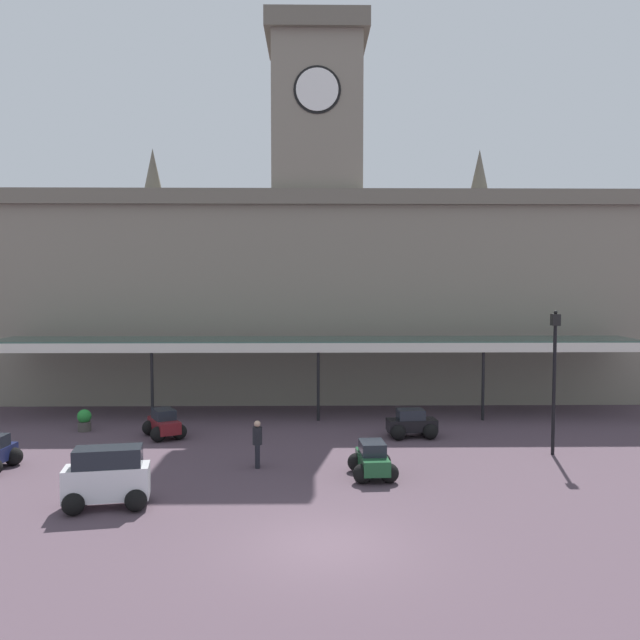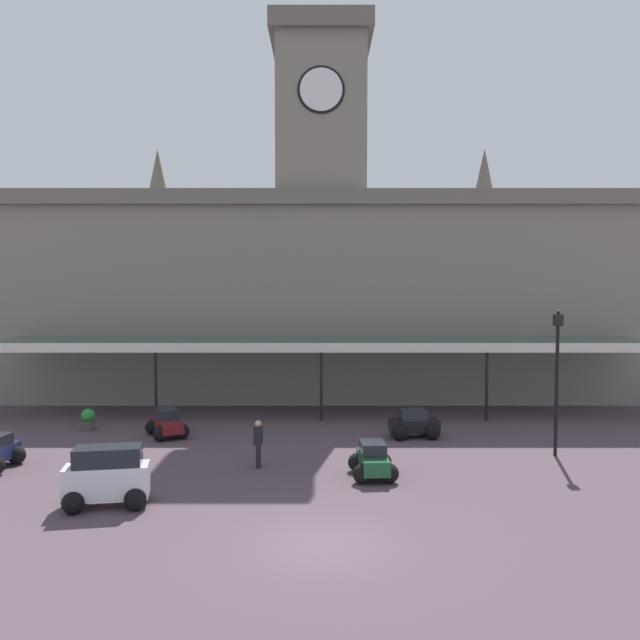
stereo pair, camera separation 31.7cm
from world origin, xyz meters
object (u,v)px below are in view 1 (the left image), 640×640
pedestrian_beside_cars (257,442)px  car_green_sedan (372,462)px  car_maroon_sedan (164,425)px  planter_near_kerb (84,420)px  car_black_sedan (412,425)px  car_white_van (107,480)px  victorian_lamppost (554,367)px

pedestrian_beside_cars → car_green_sedan: bearing=-16.5°
car_maroon_sedan → car_green_sedan: bearing=-34.6°
planter_near_kerb → pedestrian_beside_cars: bearing=-35.3°
car_black_sedan → car_white_van: 13.16m
car_white_van → pedestrian_beside_cars: bearing=44.9°
car_green_sedan → car_white_van: bearing=-160.3°
car_black_sedan → car_maroon_sedan: 10.41m
car_black_sedan → planter_near_kerb: size_ratio=2.21×
car_black_sedan → car_maroon_sedan: size_ratio=0.94×
victorian_lamppost → planter_near_kerb: 19.73m
pedestrian_beside_cars → planter_near_kerb: (-8.02, 5.67, -0.42)m
car_black_sedan → victorian_lamppost: bearing=-29.9°
car_black_sedan → planter_near_kerb: (-14.15, 1.33, -0.01)m
victorian_lamppost → car_white_van: bearing=-159.9°
car_maroon_sedan → car_green_sedan: (8.24, -5.68, 0.00)m
car_white_van → car_green_sedan: (7.99, 2.86, -0.30)m
car_green_sedan → planter_near_kerb: 13.79m
car_black_sedan → pedestrian_beside_cars: size_ratio=1.27×
victorian_lamppost → planter_near_kerb: victorian_lamppost is taller
car_maroon_sedan → car_black_sedan: bearing=-0.9°
car_black_sedan → victorian_lamppost: size_ratio=0.39×
car_green_sedan → victorian_lamppost: (7.09, 2.68, 2.86)m
victorian_lamppost → planter_near_kerb: (-19.07, 4.16, -2.87)m
car_maroon_sedan → victorian_lamppost: (15.33, -3.00, 2.86)m
pedestrian_beside_cars → victorian_lamppost: 11.41m
car_white_van → victorian_lamppost: 16.26m
victorian_lamppost → car_maroon_sedan: bearing=168.9°
car_black_sedan → car_green_sedan: bearing=-111.5°
car_maroon_sedan → pedestrian_beside_cars: (4.28, -4.51, 0.41)m
car_black_sedan → pedestrian_beside_cars: pedestrian_beside_cars is taller
victorian_lamppost → planter_near_kerb: bearing=167.7°
pedestrian_beside_cars → victorian_lamppost: size_ratio=0.31×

